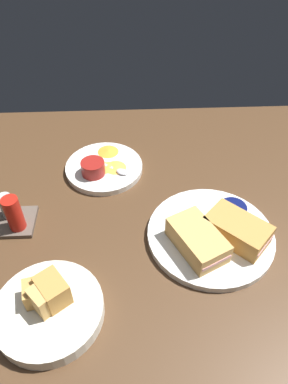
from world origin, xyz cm
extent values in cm
cube|color=#4C331E|center=(0.00, 0.00, -1.50)|extent=(110.00, 110.00, 3.00)
cylinder|color=white|center=(1.39, -13.46, 0.80)|extent=(27.57, 27.57, 1.60)
cube|color=tan|center=(-2.29, -9.73, 4.00)|extent=(15.03, 12.62, 4.80)
cube|color=#DB938E|center=(-2.29, -9.73, 4.00)|extent=(14.99, 12.19, 0.80)
cube|color=#C68C42|center=(0.00, -18.51, 4.00)|extent=(14.45, 14.67, 4.80)
cube|color=#DB938E|center=(0.00, -18.51, 4.00)|extent=(14.19, 14.44, 0.80)
cylinder|color=#0C144C|center=(5.00, -18.50, 3.69)|extent=(6.05, 6.05, 4.18)
cylinder|color=black|center=(5.00, -18.50, 5.38)|extent=(4.96, 4.96, 0.60)
cube|color=silver|center=(-1.76, -12.15, 1.85)|extent=(4.56, 4.35, 0.40)
ellipsoid|color=silver|center=(2.25, -15.92, 2.00)|extent=(3.84, 3.79, 0.80)
cylinder|color=white|center=(25.30, 10.52, 0.80)|extent=(20.16, 20.16, 1.60)
cylinder|color=maroon|center=(22.27, 13.04, 3.40)|extent=(6.03, 6.03, 3.61)
cylinder|color=olive|center=(22.27, 13.04, 4.81)|extent=(4.94, 4.94, 0.60)
cube|color=silver|center=(25.14, 10.30, 1.85)|extent=(3.76, 5.00, 0.40)
ellipsoid|color=silver|center=(22.04, 5.75, 2.00)|extent=(3.62, 3.88, 0.80)
cone|color=gold|center=(24.22, 7.49, 1.90)|extent=(6.82, 6.82, 0.60)
cone|color=gold|center=(24.37, 9.16, 1.90)|extent=(6.11, 6.11, 0.60)
cone|color=gold|center=(31.05, 9.59, 1.90)|extent=(7.93, 7.93, 0.60)
cone|color=gold|center=(24.19, 11.63, 1.90)|extent=(8.32, 8.32, 0.60)
cylinder|color=silver|center=(-15.26, 19.13, 1.50)|extent=(19.94, 19.94, 3.00)
cube|color=#C68C42|center=(-13.56, 18.01, 5.59)|extent=(7.44, 7.11, 5.18)
cube|color=tan|center=(-14.47, 18.55, 5.52)|extent=(7.30, 7.39, 5.04)
cube|color=tan|center=(-13.28, 20.23, 4.93)|extent=(5.66, 6.85, 3.85)
cube|color=brown|center=(7.47, 30.15, 0.50)|extent=(9.00, 9.00, 1.00)
cylinder|color=red|center=(5.67, 28.95, 5.25)|extent=(3.60, 3.60, 8.50)
cylinder|color=#B2B2B2|center=(9.27, 31.55, 4.00)|extent=(3.00, 3.00, 6.00)
camera|label=1|loc=(-48.26, 3.37, 62.96)|focal=33.96mm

